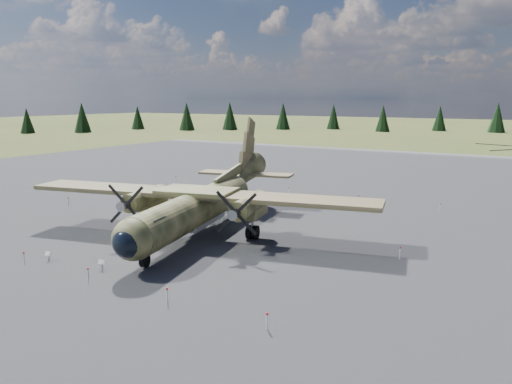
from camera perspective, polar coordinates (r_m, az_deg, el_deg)
The scene contains 7 objects.
ground at distance 41.87m, azimuth -6.31°, elevation -4.01°, with size 500.00×500.00×0.00m, color brown.
apron at distance 49.98m, azimuth 0.62°, elevation -1.54°, with size 120.00×120.00×0.04m, color #5C5C61.
transport_plane at distance 39.61m, azimuth -6.12°, elevation -0.90°, with size 27.99×25.10×9.26m.
info_placard_left at distance 35.85m, azimuth -22.67°, elevation -6.60°, with size 0.43×0.23×0.64m.
info_placard_right at distance 32.86m, azimuth -17.22°, elevation -7.75°, with size 0.46×0.29×0.67m.
barrier_fence at distance 41.96m, azimuth -6.89°, elevation -3.27°, with size 33.12×29.62×0.85m.
treeline at distance 40.13m, azimuth -0.49°, elevation 2.18°, with size 277.73×283.69×10.85m.
Camera 1 is at (24.57, -32.22, 10.54)m, focal length 35.00 mm.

